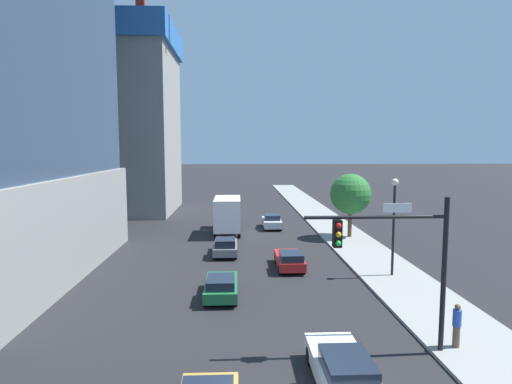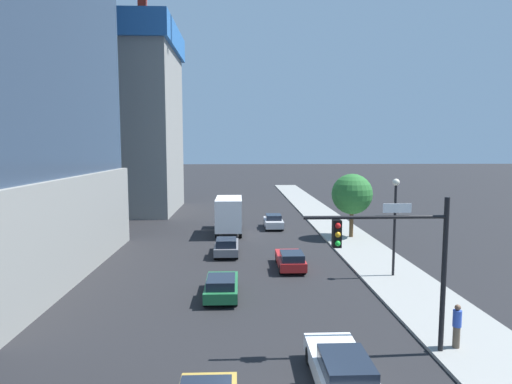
{
  "view_description": "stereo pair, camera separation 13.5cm",
  "coord_description": "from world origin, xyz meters",
  "px_view_note": "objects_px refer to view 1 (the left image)",
  "views": [
    {
      "loc": [
        -1.05,
        -11.14,
        8.18
      ],
      "look_at": [
        -0.15,
        8.54,
        6.12
      ],
      "focal_mm": 30.06,
      "sensor_mm": 36.0,
      "label": 1
    },
    {
      "loc": [
        -0.92,
        -11.14,
        8.18
      ],
      "look_at": [
        -0.15,
        8.54,
        6.12
      ],
      "focal_mm": 30.06,
      "sensor_mm": 36.0,
      "label": 2
    }
  ],
  "objects_px": {
    "pedestrian_blue_shirt": "(457,325)",
    "car_silver": "(272,221)",
    "box_truck": "(228,214)",
    "car_green": "(221,286)",
    "street_lamp": "(394,213)",
    "car_white": "(343,369)",
    "car_gray": "(225,246)",
    "traffic_light_pole": "(398,249)",
    "construction_building": "(117,110)",
    "car_red": "(290,259)",
    "street_tree": "(350,194)"
  },
  "relations": [
    {
      "from": "street_tree",
      "to": "car_white",
      "type": "xyz_separation_m",
      "value": [
        -6.64,
        -24.09,
        -3.3
      ]
    },
    {
      "from": "street_tree",
      "to": "pedestrian_blue_shirt",
      "type": "bearing_deg",
      "value": -93.63
    },
    {
      "from": "construction_building",
      "to": "car_gray",
      "type": "xyz_separation_m",
      "value": [
        14.19,
        -23.41,
        -12.22
      ]
    },
    {
      "from": "street_lamp",
      "to": "street_tree",
      "type": "bearing_deg",
      "value": 88.04
    },
    {
      "from": "traffic_light_pole",
      "to": "box_truck",
      "type": "height_order",
      "value": "traffic_light_pole"
    },
    {
      "from": "car_white",
      "to": "box_truck",
      "type": "relative_size",
      "value": 0.64
    },
    {
      "from": "car_red",
      "to": "traffic_light_pole",
      "type": "bearing_deg",
      "value": -77.67
    },
    {
      "from": "street_lamp",
      "to": "street_tree",
      "type": "relative_size",
      "value": 1.07
    },
    {
      "from": "car_green",
      "to": "box_truck",
      "type": "xyz_separation_m",
      "value": [
        -0.0,
        17.63,
        1.26
      ]
    },
    {
      "from": "street_tree",
      "to": "car_red",
      "type": "bearing_deg",
      "value": -124.8
    },
    {
      "from": "traffic_light_pole",
      "to": "street_tree",
      "type": "height_order",
      "value": "traffic_light_pole"
    },
    {
      "from": "car_silver",
      "to": "car_white",
      "type": "height_order",
      "value": "car_silver"
    },
    {
      "from": "construction_building",
      "to": "car_white",
      "type": "distance_m",
      "value": 47.35
    },
    {
      "from": "construction_building",
      "to": "car_white",
      "type": "relative_size",
      "value": 7.12
    },
    {
      "from": "street_lamp",
      "to": "car_gray",
      "type": "bearing_deg",
      "value": 150.58
    },
    {
      "from": "street_tree",
      "to": "car_gray",
      "type": "relative_size",
      "value": 1.4
    },
    {
      "from": "street_lamp",
      "to": "car_red",
      "type": "distance_m",
      "value": 7.46
    },
    {
      "from": "construction_building",
      "to": "car_gray",
      "type": "height_order",
      "value": "construction_building"
    },
    {
      "from": "car_red",
      "to": "pedestrian_blue_shirt",
      "type": "height_order",
      "value": "pedestrian_blue_shirt"
    },
    {
      "from": "street_lamp",
      "to": "pedestrian_blue_shirt",
      "type": "xyz_separation_m",
      "value": [
        -0.96,
        -9.78,
        -3.06
      ]
    },
    {
      "from": "street_lamp",
      "to": "car_white",
      "type": "height_order",
      "value": "street_lamp"
    },
    {
      "from": "car_gray",
      "to": "pedestrian_blue_shirt",
      "type": "bearing_deg",
      "value": -58.44
    },
    {
      "from": "pedestrian_blue_shirt",
      "to": "box_truck",
      "type": "bearing_deg",
      "value": 111.88
    },
    {
      "from": "box_truck",
      "to": "car_silver",
      "type": "bearing_deg",
      "value": 28.97
    },
    {
      "from": "car_green",
      "to": "box_truck",
      "type": "height_order",
      "value": "box_truck"
    },
    {
      "from": "car_gray",
      "to": "box_truck",
      "type": "relative_size",
      "value": 0.57
    },
    {
      "from": "traffic_light_pole",
      "to": "car_green",
      "type": "distance_m",
      "value": 10.43
    },
    {
      "from": "street_tree",
      "to": "car_white",
      "type": "relative_size",
      "value": 1.23
    },
    {
      "from": "traffic_light_pole",
      "to": "car_gray",
      "type": "height_order",
      "value": "traffic_light_pole"
    },
    {
      "from": "street_lamp",
      "to": "car_gray",
      "type": "relative_size",
      "value": 1.5
    },
    {
      "from": "pedestrian_blue_shirt",
      "to": "car_silver",
      "type": "bearing_deg",
      "value": 101.22
    },
    {
      "from": "pedestrian_blue_shirt",
      "to": "street_lamp",
      "type": "bearing_deg",
      "value": 84.37
    },
    {
      "from": "construction_building",
      "to": "pedestrian_blue_shirt",
      "type": "height_order",
      "value": "construction_building"
    },
    {
      "from": "construction_building",
      "to": "car_red",
      "type": "bearing_deg",
      "value": -55.67
    },
    {
      "from": "street_tree",
      "to": "car_white",
      "type": "distance_m",
      "value": 25.2
    },
    {
      "from": "construction_building",
      "to": "box_truck",
      "type": "bearing_deg",
      "value": -46.68
    },
    {
      "from": "construction_building",
      "to": "car_silver",
      "type": "bearing_deg",
      "value": -34.1
    },
    {
      "from": "car_silver",
      "to": "car_white",
      "type": "distance_m",
      "value": 29.18
    },
    {
      "from": "traffic_light_pole",
      "to": "car_red",
      "type": "xyz_separation_m",
      "value": [
        -2.66,
        12.17,
        -3.62
      ]
    },
    {
      "from": "street_lamp",
      "to": "box_truck",
      "type": "distance_m",
      "value": 18.03
    },
    {
      "from": "street_lamp",
      "to": "car_gray",
      "type": "height_order",
      "value": "street_lamp"
    },
    {
      "from": "car_red",
      "to": "box_truck",
      "type": "xyz_separation_m",
      "value": [
        -4.42,
        12.2,
        1.27
      ]
    },
    {
      "from": "car_red",
      "to": "car_green",
      "type": "xyz_separation_m",
      "value": [
        -4.42,
        -5.42,
        0.01
      ]
    },
    {
      "from": "street_lamp",
      "to": "box_truck",
      "type": "xyz_separation_m",
      "value": [
        -10.66,
        14.37,
        -2.21
      ]
    },
    {
      "from": "street_lamp",
      "to": "box_truck",
      "type": "relative_size",
      "value": 0.85
    },
    {
      "from": "car_silver",
      "to": "car_white",
      "type": "bearing_deg",
      "value": -90.0
    },
    {
      "from": "street_lamp",
      "to": "car_green",
      "type": "xyz_separation_m",
      "value": [
        -10.66,
        -3.26,
        -3.46
      ]
    },
    {
      "from": "car_white",
      "to": "car_green",
      "type": "distance_m",
      "value": 10.12
    },
    {
      "from": "car_green",
      "to": "box_truck",
      "type": "relative_size",
      "value": 0.56
    },
    {
      "from": "traffic_light_pole",
      "to": "car_silver",
      "type": "distance_m",
      "value": 27.19
    }
  ]
}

